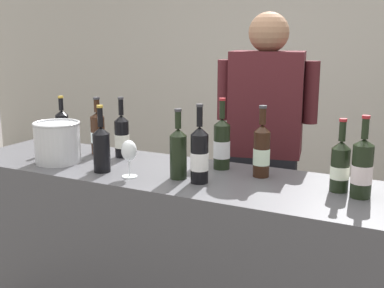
# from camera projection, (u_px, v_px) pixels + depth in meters

# --- Properties ---
(wall_back) EXTENTS (8.00, 0.10, 2.80)m
(wall_back) POSITION_uv_depth(u_px,v_px,m) (307.00, 52.00, 4.51)
(wall_back) COLOR beige
(wall_back) RESTS_ON ground_plane
(counter) EXTENTS (2.28, 0.61, 0.91)m
(counter) POSITION_uv_depth(u_px,v_px,m) (171.00, 259.00, 2.46)
(counter) COLOR #4C4C51
(counter) RESTS_ON ground_plane
(wine_bottle_0) EXTENTS (0.08, 0.08, 0.32)m
(wine_bottle_0) POSITION_uv_depth(u_px,v_px,m) (98.00, 132.00, 2.70)
(wine_bottle_0) COLOR black
(wine_bottle_0) RESTS_ON counter
(wine_bottle_1) EXTENTS (0.08, 0.08, 0.33)m
(wine_bottle_1) POSITION_uv_depth(u_px,v_px,m) (262.00, 150.00, 2.26)
(wine_bottle_1) COLOR black
(wine_bottle_1) RESTS_ON counter
(wine_bottle_2) EXTENTS (0.08, 0.08, 0.33)m
(wine_bottle_2) POSITION_uv_depth(u_px,v_px,m) (122.00, 136.00, 2.62)
(wine_bottle_2) COLOR black
(wine_bottle_2) RESTS_ON counter
(wine_bottle_3) EXTENTS (0.08, 0.08, 0.32)m
(wine_bottle_3) POSITION_uv_depth(u_px,v_px,m) (178.00, 152.00, 2.23)
(wine_bottle_3) COLOR black
(wine_bottle_3) RESTS_ON counter
(wine_bottle_4) EXTENTS (0.08, 0.08, 0.35)m
(wine_bottle_4) POSITION_uv_depth(u_px,v_px,m) (199.00, 155.00, 2.16)
(wine_bottle_4) COLOR black
(wine_bottle_4) RESTS_ON counter
(wine_bottle_5) EXTENTS (0.08, 0.08, 0.34)m
(wine_bottle_5) POSITION_uv_depth(u_px,v_px,m) (362.00, 168.00, 1.97)
(wine_bottle_5) COLOR black
(wine_bottle_5) RESTS_ON counter
(wine_bottle_6) EXTENTS (0.08, 0.08, 0.35)m
(wine_bottle_6) POSITION_uv_depth(u_px,v_px,m) (222.00, 144.00, 2.39)
(wine_bottle_6) COLOR black
(wine_bottle_6) RESTS_ON counter
(wine_bottle_7) EXTENTS (0.07, 0.07, 0.30)m
(wine_bottle_7) POSITION_uv_depth(u_px,v_px,m) (62.00, 128.00, 2.83)
(wine_bottle_7) COLOR black
(wine_bottle_7) RESTS_ON counter
(wine_bottle_8) EXTENTS (0.08, 0.08, 0.32)m
(wine_bottle_8) POSITION_uv_depth(u_px,v_px,m) (101.00, 148.00, 2.34)
(wine_bottle_8) COLOR black
(wine_bottle_8) RESTS_ON counter
(wine_bottle_9) EXTENTS (0.08, 0.08, 0.31)m
(wine_bottle_9) POSITION_uv_depth(u_px,v_px,m) (340.00, 166.00, 2.05)
(wine_bottle_9) COLOR black
(wine_bottle_9) RESTS_ON counter
(wine_glass) EXTENTS (0.07, 0.07, 0.17)m
(wine_glass) POSITION_uv_depth(u_px,v_px,m) (129.00, 152.00, 2.25)
(wine_glass) COLOR silver
(wine_glass) RESTS_ON counter
(ice_bucket) EXTENTS (0.24, 0.24, 0.21)m
(ice_bucket) POSITION_uv_depth(u_px,v_px,m) (57.00, 142.00, 2.51)
(ice_bucket) COLOR silver
(ice_bucket) RESTS_ON counter
(person_server) EXTENTS (0.54, 0.31, 1.68)m
(person_server) POSITION_uv_depth(u_px,v_px,m) (264.00, 167.00, 2.76)
(person_server) COLOR black
(person_server) RESTS_ON ground_plane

